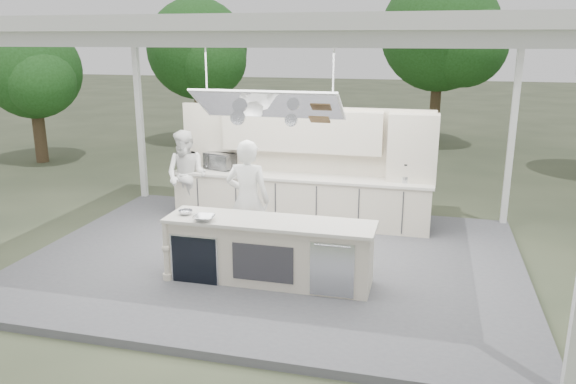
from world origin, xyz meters
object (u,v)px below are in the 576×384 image
(demo_island, at_px, (268,251))
(sous_chef, at_px, (187,176))
(back_counter, at_px, (300,199))
(head_chef, at_px, (248,200))

(demo_island, bearing_deg, sous_chef, 134.11)
(back_counter, bearing_deg, head_chef, -100.89)
(back_counter, relative_size, head_chef, 2.56)
(sous_chef, bearing_deg, head_chef, -36.70)
(demo_island, height_order, sous_chef, sous_chef)
(demo_island, height_order, back_counter, same)
(back_counter, bearing_deg, demo_island, -86.37)
(demo_island, bearing_deg, head_chef, 125.24)
(back_counter, bearing_deg, sous_chef, -170.99)
(head_chef, bearing_deg, sous_chef, -42.42)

